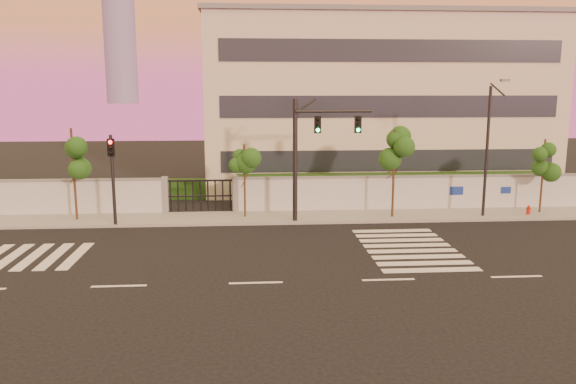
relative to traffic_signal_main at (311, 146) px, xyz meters
name	(u,v)px	position (x,y,z in m)	size (l,w,h in m)	color
ground	(256,283)	(-3.07, -9.37, -4.18)	(120.00, 120.00, 0.00)	black
sidewalk	(253,218)	(-3.07, 1.13, -4.10)	(60.00, 3.00, 0.15)	gray
perimeter_wall	(255,195)	(-2.96, 2.63, -3.11)	(60.00, 0.36, 2.20)	#B4B6BB
hedge_row	(271,191)	(-1.90, 5.37, -3.36)	(41.00, 4.25, 1.80)	#163710
institutional_building	(371,102)	(5.93, 12.62, 1.98)	(24.40, 12.40, 12.25)	beige
road_markings	(218,254)	(-4.65, -5.61, -4.17)	(57.00, 7.62, 0.02)	silver
street_tree_c	(73,153)	(-12.59, 1.12, -0.44)	(1.53, 1.22, 5.07)	#382314
street_tree_d	(245,164)	(-3.49, 1.18, -1.10)	(1.45, 1.15, 4.17)	#382314
street_tree_e	(395,154)	(4.65, 0.59, -0.55)	(1.56, 1.24, 4.93)	#382314
street_tree_f	(544,159)	(13.38, 1.12, -0.98)	(1.45, 1.16, 4.34)	#382314
traffic_signal_main	(311,146)	(0.00, 0.00, 0.00)	(4.18, 0.50, 6.61)	black
traffic_signal_secondary	(112,169)	(-10.26, -0.24, -1.12)	(0.37, 0.35, 4.82)	black
streetlight_east	(488,145)	(9.73, 0.27, -0.06)	(0.45, 1.83, 7.61)	black
fire_hydrant	(528,211)	(12.39, 0.53, -3.84)	(0.26, 0.25, 0.67)	#AB1B0B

